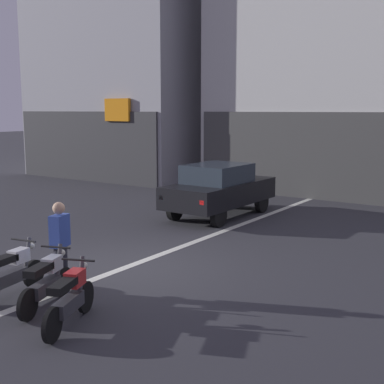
{
  "coord_description": "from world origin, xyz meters",
  "views": [
    {
      "loc": [
        7.1,
        -7.78,
        3.29
      ],
      "look_at": [
        0.4,
        2.0,
        1.4
      ],
      "focal_mm": 48.51,
      "sensor_mm": 36.0,
      "label": 1
    }
  ],
  "objects_px": {
    "car_black_crossing_near": "(219,188)",
    "motorcycle_white_row_leftmost": "(12,272)",
    "motorcycle_red_row_centre": "(70,297)",
    "person_by_motorcycles": "(60,247)",
    "motorcycle_silver_row_left_mid": "(47,281)"
  },
  "relations": [
    {
      "from": "car_black_crossing_near",
      "to": "motorcycle_white_row_leftmost",
      "type": "height_order",
      "value": "car_black_crossing_near"
    },
    {
      "from": "motorcycle_red_row_centre",
      "to": "person_by_motorcycles",
      "type": "relative_size",
      "value": 0.94
    },
    {
      "from": "car_black_crossing_near",
      "to": "motorcycle_red_row_centre",
      "type": "xyz_separation_m",
      "value": [
        2.44,
        -8.35,
        -0.43
      ]
    },
    {
      "from": "motorcycle_silver_row_left_mid",
      "to": "person_by_motorcycles",
      "type": "bearing_deg",
      "value": 119.37
    },
    {
      "from": "motorcycle_white_row_leftmost",
      "to": "car_black_crossing_near",
      "type": "bearing_deg",
      "value": 94.5
    },
    {
      "from": "motorcycle_white_row_leftmost",
      "to": "motorcycle_silver_row_left_mid",
      "type": "distance_m",
      "value": 0.9
    },
    {
      "from": "car_black_crossing_near",
      "to": "person_by_motorcycles",
      "type": "relative_size",
      "value": 2.47
    },
    {
      "from": "car_black_crossing_near",
      "to": "person_by_motorcycles",
      "type": "distance_m",
      "value": 7.51
    },
    {
      "from": "motorcycle_white_row_leftmost",
      "to": "person_by_motorcycles",
      "type": "xyz_separation_m",
      "value": [
        0.55,
        0.64,
        0.4
      ]
    },
    {
      "from": "motorcycle_silver_row_left_mid",
      "to": "person_by_motorcycles",
      "type": "height_order",
      "value": "person_by_motorcycles"
    },
    {
      "from": "motorcycle_white_row_leftmost",
      "to": "motorcycle_red_row_centre",
      "type": "relative_size",
      "value": 1.05
    },
    {
      "from": "motorcycle_red_row_centre",
      "to": "person_by_motorcycles",
      "type": "distance_m",
      "value": 1.61
    },
    {
      "from": "car_black_crossing_near",
      "to": "motorcycle_silver_row_left_mid",
      "type": "height_order",
      "value": "car_black_crossing_near"
    },
    {
      "from": "motorcycle_red_row_centre",
      "to": "car_black_crossing_near",
      "type": "bearing_deg",
      "value": 106.28
    },
    {
      "from": "motorcycle_white_row_leftmost",
      "to": "person_by_motorcycles",
      "type": "bearing_deg",
      "value": 49.39
    }
  ]
}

